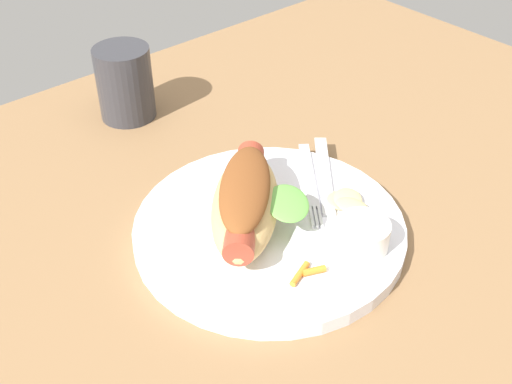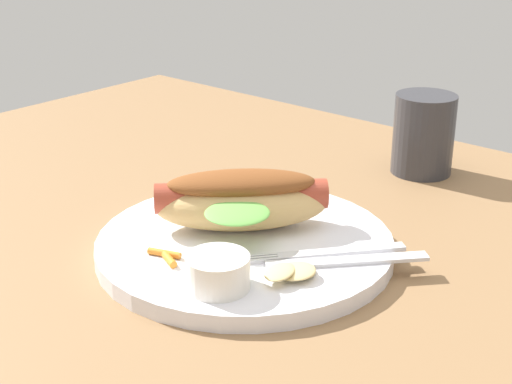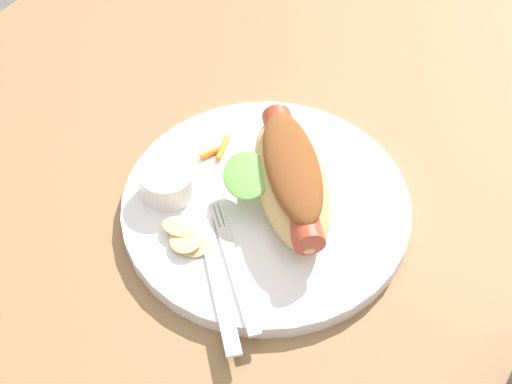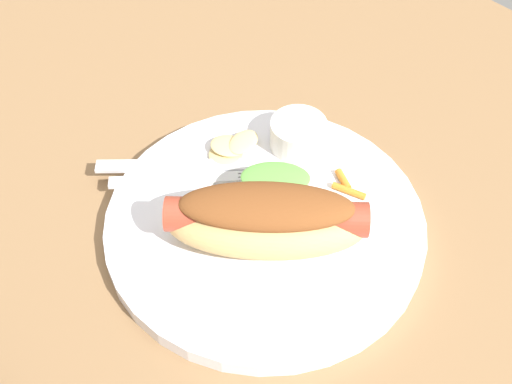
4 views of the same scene
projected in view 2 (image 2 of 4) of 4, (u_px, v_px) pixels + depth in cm
name	position (u px, v px, depth cm)	size (l,w,h in cm)	color
ground_plane	(240.00, 264.00, 71.70)	(120.00, 90.00, 1.80)	olive
plate	(243.00, 245.00, 71.71)	(28.18, 28.18, 1.60)	white
hot_dog	(241.00, 199.00, 72.33)	(16.56, 16.65, 5.78)	tan
sauce_ramekin	(218.00, 272.00, 62.02)	(5.38, 5.38, 2.86)	white
fork	(328.00, 253.00, 67.94)	(10.36, 12.48, 0.40)	silver
knife	(348.00, 261.00, 66.53)	(14.62, 1.40, 0.36)	silver
chips_pile	(292.00, 271.00, 63.94)	(4.69, 5.85, 1.17)	#DEC37E
carrot_garnish	(167.00, 256.00, 67.05)	(4.04, 2.22, 0.69)	orange
drinking_cup	(424.00, 134.00, 90.30)	(7.29, 7.29, 9.68)	#333338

